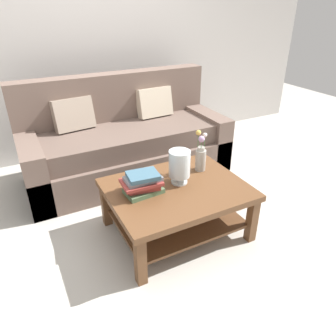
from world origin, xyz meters
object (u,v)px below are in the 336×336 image
at_px(couch, 125,143).
at_px(coffee_table, 177,200).
at_px(glass_hurricane_vase, 179,165).
at_px(book_stack_main, 143,183).
at_px(flower_pitcher, 201,156).

height_order(couch, coffee_table, couch).
bearing_deg(glass_hurricane_vase, couch, 92.07).
relative_size(book_stack_main, flower_pitcher, 0.85).
xyz_separation_m(coffee_table, flower_pitcher, (0.32, 0.16, 0.25)).
bearing_deg(book_stack_main, couch, 76.16).
xyz_separation_m(couch, book_stack_main, (-0.28, -1.13, 0.16)).
xyz_separation_m(couch, glass_hurricane_vase, (0.04, -1.13, 0.24)).
relative_size(coffee_table, flower_pitcher, 2.96).
relative_size(couch, coffee_table, 2.00).
distance_m(glass_hurricane_vase, flower_pitcher, 0.29).
relative_size(coffee_table, book_stack_main, 3.48).
height_order(couch, flower_pitcher, couch).
bearing_deg(flower_pitcher, book_stack_main, -169.89).
height_order(coffee_table, flower_pitcher, flower_pitcher).
bearing_deg(book_stack_main, glass_hurricane_vase, -0.08).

